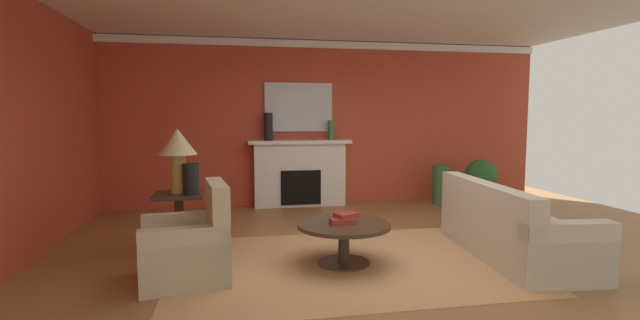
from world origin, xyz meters
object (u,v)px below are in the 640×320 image
table_lamp (178,148)px  vase_mantel_right (331,130)px  vase_mantel_left (268,127)px  potted_plant (481,179)px  fireplace (300,175)px  vase_tall_corner (440,185)px  side_table (180,218)px  mantel_mirror (299,107)px  coffee_table (344,234)px  armchair_near_window (189,249)px  sofa (510,231)px  vase_on_side_table (191,179)px

table_lamp → vase_mantel_right: size_ratio=2.16×
vase_mantel_left → potted_plant: vase_mantel_left is taller
fireplace → vase_tall_corner: fireplace is taller
side_table → vase_mantel_right: 3.48m
vase_tall_corner → potted_plant: size_ratio=0.85×
mantel_mirror → coffee_table: (0.00, -3.38, -1.41)m
side_table → armchair_near_window: bearing=-79.0°
mantel_mirror → armchair_near_window: 4.15m
mantel_mirror → armchair_near_window: size_ratio=1.26×
side_table → vase_tall_corner: 4.81m
sofa → side_table: bearing=166.7°
sofa → vase_on_side_table: (-3.54, 0.75, 0.58)m
table_lamp → vase_mantel_right: bearing=46.1°
coffee_table → vase_tall_corner: 3.89m
sofa → vase_on_side_table: bearing=168.0°
armchair_near_window → vase_tall_corner: size_ratio=1.35×
vase_mantel_right → potted_plant: 2.77m
vase_mantel_right → table_lamp: bearing=-133.9°
vase_mantel_right → vase_on_side_table: vase_mantel_right is taller
side_table → table_lamp: table_lamp is taller
vase_mantel_left → vase_tall_corner: size_ratio=0.68×
side_table → vase_on_side_table: 0.51m
sofa → vase_tall_corner: sofa is taller
vase_mantel_right → potted_plant: (2.57, -0.57, -0.85)m
sofa → vase_tall_corner: 3.10m
mantel_mirror → sofa: bearing=-61.0°
sofa → potted_plant: (1.20, 2.72, 0.19)m
fireplace → armchair_near_window: 3.79m
vase_on_side_table → potted_plant: size_ratio=0.43×
coffee_table → potted_plant: bearing=40.2°
vase_mantel_right → vase_tall_corner: vase_mantel_right is taller
coffee_table → table_lamp: size_ratio=1.33×
armchair_near_window → vase_mantel_right: size_ratio=2.73×
sofa → coffee_table: size_ratio=2.17×
mantel_mirror → side_table: (-1.77, -2.59, -1.34)m
vase_mantel_right → sofa: bearing=-67.4°
vase_tall_corner → coffee_table: bearing=-130.4°
table_lamp → sofa: bearing=-13.3°
vase_mantel_left → vase_on_side_table: (-1.07, -2.54, -0.53)m
side_table → vase_on_side_table: (0.15, -0.12, 0.48)m
vase_mantel_left → potted_plant: (3.67, -0.57, -0.92)m
vase_mantel_right → mantel_mirror: bearing=162.8°
fireplace → mantel_mirror: bearing=90.0°
vase_mantel_left → vase_mantel_right: (1.10, 0.00, -0.06)m
table_lamp → vase_tall_corner: 4.89m
potted_plant → vase_tall_corner: bearing=151.7°
armchair_near_window → coffee_table: bearing=6.2°
coffee_table → side_table: size_ratio=1.43×
coffee_table → vase_on_side_table: (-1.63, 0.68, 0.54)m
table_lamp → fireplace: bearing=54.3°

